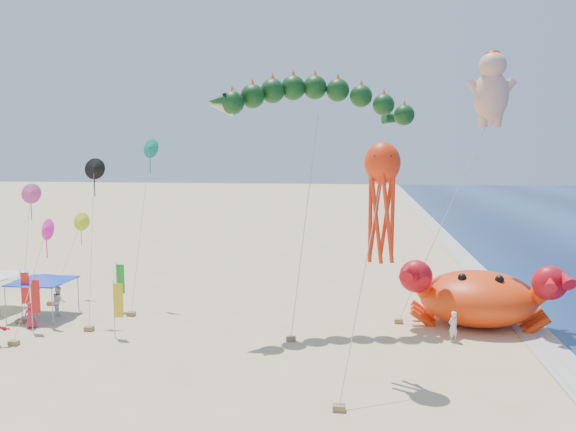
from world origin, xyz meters
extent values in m
plane|color=#D1B784|center=(0.00, 0.00, 0.00)|extent=(320.00, 320.00, 0.00)
plane|color=silver|center=(12.00, 0.00, 0.01)|extent=(320.00, 320.00, 0.00)
ellipsoid|color=#F73B0D|center=(9.11, 3.57, 1.61)|extent=(7.22, 6.17, 3.22)
sphere|color=red|center=(5.52, 2.22, 3.04)|extent=(1.91, 1.91, 1.91)
sphere|color=black|center=(8.10, 2.45, 3.04)|extent=(0.49, 0.49, 0.49)
sphere|color=red|center=(12.71, 2.22, 3.04)|extent=(1.91, 1.91, 1.91)
sphere|color=black|center=(10.13, 2.45, 3.04)|extent=(0.49, 0.49, 0.49)
cone|color=#0E3512|center=(-5.93, 2.80, 13.01)|extent=(1.67, 1.23, 1.36)
cylinder|color=#B2B2B2|center=(-0.89, 0.98, 6.24)|extent=(1.14, 3.70, 12.20)
cube|color=olive|center=(-1.44, -0.85, 0.12)|extent=(0.50, 0.35, 0.25)
ellipsoid|color=#EBA88F|center=(9.91, 6.01, 13.59)|extent=(2.09, 1.72, 3.07)
sphere|color=#EBA88F|center=(9.91, 5.82, 15.38)|extent=(1.61, 1.61, 1.61)
ellipsoid|color=red|center=(9.91, 5.92, 15.95)|extent=(1.04, 1.04, 0.73)
cylinder|color=#B2B2B2|center=(7.22, 4.61, 6.25)|extent=(5.43, 2.86, 12.23)
cube|color=olive|center=(4.52, 3.20, 0.12)|extent=(0.50, 0.35, 0.25)
ellipsoid|color=#FF300D|center=(3.17, -4.79, 9.70)|extent=(1.60, 1.44, 1.84)
cylinder|color=#B2B2B2|center=(2.36, -6.82, 4.66)|extent=(1.67, 4.11, 9.03)
cube|color=olive|center=(1.55, -8.85, 0.12)|extent=(0.50, 0.35, 0.25)
cylinder|color=gray|center=(-18.87, 0.12, 1.10)|extent=(0.06, 0.06, 2.20)
cylinder|color=gray|center=(-15.84, 0.12, 1.10)|extent=(0.06, 0.06, 2.20)
cylinder|color=gray|center=(-18.87, 3.16, 1.10)|extent=(0.06, 0.06, 2.20)
cylinder|color=gray|center=(-15.84, 3.16, 1.10)|extent=(0.06, 0.06, 2.20)
cube|color=#1637C2|center=(-17.36, 1.64, 2.24)|extent=(3.27, 3.27, 0.08)
cone|color=#1637C2|center=(-17.36, 1.64, 2.48)|extent=(3.60, 3.60, 0.45)
cylinder|color=gray|center=(-20.02, 4.00, 1.10)|extent=(0.06, 0.06, 2.20)
cylinder|color=gray|center=(-11.15, -1.61, 1.60)|extent=(0.05, 0.05, 3.20)
cube|color=gold|center=(-10.87, -1.61, 2.10)|extent=(0.50, 0.04, 1.90)
cylinder|color=gray|center=(-16.19, -1.38, 1.60)|extent=(0.05, 0.05, 3.20)
cube|color=red|center=(-15.91, -1.38, 2.10)|extent=(0.50, 0.04, 1.90)
cylinder|color=gray|center=(-17.90, 0.28, 1.60)|extent=(0.05, 0.05, 3.20)
cube|color=#FE1C1D|center=(-17.62, 0.28, 2.10)|extent=(0.50, 0.04, 1.90)
cylinder|color=gray|center=(-13.34, 3.46, 1.60)|extent=(0.05, 0.05, 3.20)
cube|color=green|center=(-13.06, 3.46, 2.10)|extent=(0.50, 0.04, 1.90)
imported|color=#30832B|center=(-20.57, 5.66, 0.84)|extent=(0.94, 1.23, 1.69)
imported|color=silver|center=(7.23, 0.27, 0.84)|extent=(0.73, 0.68, 1.68)
imported|color=red|center=(-16.72, -0.64, 0.78)|extent=(0.90, 0.78, 1.56)
imported|color=white|center=(-16.56, 2.06, 0.91)|extent=(1.09, 1.12, 1.82)
cone|color=#CAE819|center=(-17.43, 6.78, 5.36)|extent=(1.30, 0.51, 1.32)
cylinder|color=#B2B2B2|center=(-17.18, 5.28, 2.71)|extent=(0.55, 3.04, 5.13)
cube|color=olive|center=(-16.93, 3.78, 0.12)|extent=(0.50, 0.35, 0.25)
cone|color=#D5478F|center=(-18.70, 2.96, 7.60)|extent=(1.30, 0.51, 1.32)
cylinder|color=#B2B2B2|center=(-18.45, 1.46, 3.82)|extent=(0.55, 3.04, 7.36)
cube|color=olive|center=(-18.20, -0.04, 0.12)|extent=(0.50, 0.35, 0.25)
cone|color=#0B7D5E|center=(-11.84, 5.89, 10.48)|extent=(1.30, 0.51, 1.32)
cylinder|color=#B2B2B2|center=(-11.59, 4.39, 5.27)|extent=(0.55, 3.04, 10.24)
cube|color=olive|center=(-11.34, 2.89, 0.12)|extent=(0.50, 0.35, 0.25)
cone|color=black|center=(-13.74, 1.77, 9.22)|extent=(1.30, 0.51, 1.32)
cylinder|color=#B2B2B2|center=(-13.49, 0.27, 4.64)|extent=(0.55, 3.04, 8.99)
cube|color=olive|center=(-13.24, -1.23, 0.12)|extent=(0.50, 0.35, 0.25)
cone|color=#FF1CA9|center=(-16.21, 0.43, 5.67)|extent=(1.30, 0.51, 1.32)
cylinder|color=#B2B2B2|center=(-15.96, -1.07, 2.86)|extent=(0.55, 3.04, 5.44)
cube|color=olive|center=(-15.71, -2.57, 0.12)|extent=(0.50, 0.35, 0.25)
camera|label=1|loc=(2.46, -30.05, 10.08)|focal=35.00mm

